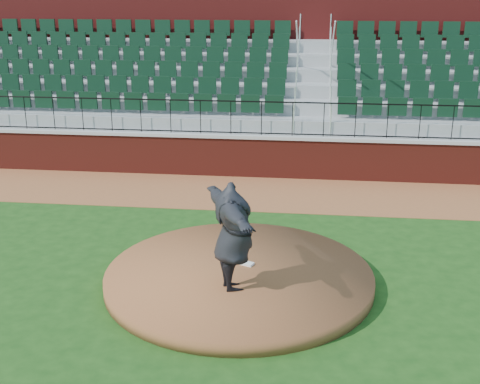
% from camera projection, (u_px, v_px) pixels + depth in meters
% --- Properties ---
extents(ground, '(90.00, 90.00, 0.00)m').
position_uv_depth(ground, '(231.00, 277.00, 12.41)').
color(ground, '#184112').
rests_on(ground, ground).
extents(warning_track, '(34.00, 3.20, 0.01)m').
position_uv_depth(warning_track, '(256.00, 192.00, 17.50)').
color(warning_track, brown).
rests_on(warning_track, ground).
extents(field_wall, '(34.00, 0.35, 1.20)m').
position_uv_depth(field_wall, '(261.00, 157.00, 18.82)').
color(field_wall, maroon).
rests_on(field_wall, ground).
extents(wall_cap, '(34.00, 0.45, 0.10)m').
position_uv_depth(wall_cap, '(261.00, 136.00, 18.62)').
color(wall_cap, '#B7B7B7').
rests_on(wall_cap, field_wall).
extents(wall_railing, '(34.00, 0.05, 1.00)m').
position_uv_depth(wall_railing, '(261.00, 118.00, 18.44)').
color(wall_railing, black).
rests_on(wall_railing, wall_cap).
extents(seating_stands, '(34.00, 5.10, 4.60)m').
position_uv_depth(seating_stands, '(268.00, 88.00, 20.85)').
color(seating_stands, gray).
rests_on(seating_stands, ground).
extents(concourse_wall, '(34.00, 0.50, 5.50)m').
position_uv_depth(concourse_wall, '(274.00, 64.00, 23.35)').
color(concourse_wall, maroon).
rests_on(concourse_wall, ground).
extents(pitchers_mound, '(5.22, 5.22, 0.25)m').
position_uv_depth(pitchers_mound, '(239.00, 277.00, 12.12)').
color(pitchers_mound, brown).
rests_on(pitchers_mound, ground).
extents(pitching_rubber, '(0.67, 0.41, 0.04)m').
position_uv_depth(pitching_rubber, '(238.00, 262.00, 12.46)').
color(pitching_rubber, white).
rests_on(pitching_rubber, pitchers_mound).
extents(pitcher, '(1.63, 2.60, 2.06)m').
position_uv_depth(pitcher, '(233.00, 236.00, 11.08)').
color(pitcher, black).
rests_on(pitcher, pitchers_mound).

